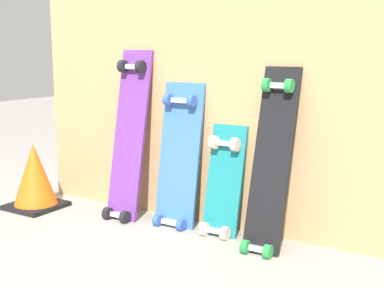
% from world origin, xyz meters
% --- Properties ---
extents(ground_plane, '(12.00, 12.00, 0.00)m').
position_xyz_m(ground_plane, '(0.00, 0.00, 0.00)').
color(ground_plane, '#9E9991').
extents(plywood_wall_panel, '(2.06, 0.04, 1.83)m').
position_xyz_m(plywood_wall_panel, '(0.00, 0.07, 0.92)').
color(plywood_wall_panel, tan).
rests_on(plywood_wall_panel, ground).
extents(skateboard_purple, '(0.18, 0.25, 0.92)m').
position_xyz_m(skateboard_purple, '(-0.40, -0.06, 0.40)').
color(skateboard_purple, '#6B338C').
rests_on(skateboard_purple, ground).
extents(skateboard_blue, '(0.22, 0.19, 0.77)m').
position_xyz_m(skateboard_blue, '(-0.11, -0.03, 0.32)').
color(skateboard_blue, '#386BAD').
rests_on(skateboard_blue, ground).
extents(skateboard_teal, '(0.18, 0.19, 0.58)m').
position_xyz_m(skateboard_teal, '(0.15, -0.03, 0.23)').
color(skateboard_teal, '#197A7F').
rests_on(skateboard_teal, ground).
extents(skateboard_black, '(0.17, 0.28, 0.86)m').
position_xyz_m(skateboard_black, '(0.40, -0.08, 0.36)').
color(skateboard_black, black).
rests_on(skateboard_black, ground).
extents(traffic_cone, '(0.27, 0.27, 0.36)m').
position_xyz_m(traffic_cone, '(-0.92, -0.22, 0.18)').
color(traffic_cone, black).
rests_on(traffic_cone, ground).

